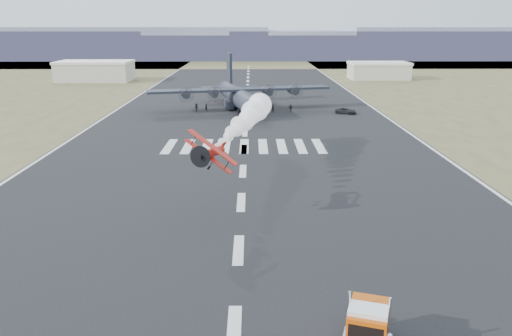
{
  "coord_description": "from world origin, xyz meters",
  "views": [
    {
      "loc": [
        1.14,
        -27.59,
        18.89
      ],
      "look_at": [
        1.63,
        23.66,
        4.0
      ],
      "focal_mm": 35.0,
      "sensor_mm": 36.0,
      "label": 1
    }
  ],
  "objects_px": {
    "aerobatic_biplane": "(211,153)",
    "crew_b": "(246,111)",
    "transport_aircraft": "(238,95)",
    "crew_g": "(273,108)",
    "crew_a": "(206,107)",
    "crew_d": "(238,112)",
    "support_vehicle": "(346,111)",
    "crew_c": "(197,108)",
    "crew_e": "(254,109)",
    "semi_truck": "(367,332)",
    "hangar_right": "(378,70)",
    "crew_f": "(291,108)",
    "crew_h": "(255,112)",
    "hangar_left": "(95,71)"
  },
  "relations": [
    {
      "from": "crew_c",
      "to": "crew_f",
      "type": "distance_m",
      "value": 20.9
    },
    {
      "from": "hangar_left",
      "to": "crew_b",
      "type": "distance_m",
      "value": 84.44
    },
    {
      "from": "crew_c",
      "to": "crew_g",
      "type": "xyz_separation_m",
      "value": [
        16.95,
        -1.13,
        -0.0
      ]
    },
    {
      "from": "crew_e",
      "to": "crew_a",
      "type": "bearing_deg",
      "value": 21.43
    },
    {
      "from": "crew_b",
      "to": "crew_g",
      "type": "relative_size",
      "value": 0.84
    },
    {
      "from": "crew_b",
      "to": "crew_f",
      "type": "height_order",
      "value": "crew_f"
    },
    {
      "from": "crew_b",
      "to": "crew_c",
      "type": "relative_size",
      "value": 0.83
    },
    {
      "from": "transport_aircraft",
      "to": "crew_c",
      "type": "xyz_separation_m",
      "value": [
        -9.22,
        -4.47,
        -2.14
      ]
    },
    {
      "from": "aerobatic_biplane",
      "to": "support_vehicle",
      "type": "relative_size",
      "value": 1.19
    },
    {
      "from": "crew_a",
      "to": "crew_e",
      "type": "distance_m",
      "value": 11.24
    },
    {
      "from": "crew_b",
      "to": "crew_f",
      "type": "xyz_separation_m",
      "value": [
        9.81,
        3.9,
        0.03
      ]
    },
    {
      "from": "crew_a",
      "to": "aerobatic_biplane",
      "type": "bearing_deg",
      "value": -126.42
    },
    {
      "from": "support_vehicle",
      "to": "crew_b",
      "type": "bearing_deg",
      "value": 121.01
    },
    {
      "from": "hangar_right",
      "to": "crew_e",
      "type": "xyz_separation_m",
      "value": [
        -44.32,
        -70.14,
        -2.07
      ]
    },
    {
      "from": "support_vehicle",
      "to": "crew_c",
      "type": "height_order",
      "value": "crew_c"
    },
    {
      "from": "crew_f",
      "to": "transport_aircraft",
      "type": "bearing_deg",
      "value": -57.06
    },
    {
      "from": "crew_c",
      "to": "crew_d",
      "type": "height_order",
      "value": "crew_c"
    },
    {
      "from": "hangar_right",
      "to": "aerobatic_biplane",
      "type": "xyz_separation_m",
      "value": [
        -48.85,
        -130.09,
        3.64
      ]
    },
    {
      "from": "support_vehicle",
      "to": "crew_e",
      "type": "distance_m",
      "value": 20.05
    },
    {
      "from": "support_vehicle",
      "to": "crew_d",
      "type": "bearing_deg",
      "value": 123.59
    },
    {
      "from": "aerobatic_biplane",
      "to": "crew_d",
      "type": "distance_m",
      "value": 57.84
    },
    {
      "from": "aerobatic_biplane",
      "to": "crew_b",
      "type": "relative_size",
      "value": 3.49
    },
    {
      "from": "semi_truck",
      "to": "crew_f",
      "type": "bearing_deg",
      "value": 106.77
    },
    {
      "from": "crew_g",
      "to": "crew_h",
      "type": "bearing_deg",
      "value": -125.76
    },
    {
      "from": "transport_aircraft",
      "to": "crew_e",
      "type": "xyz_separation_m",
      "value": [
        3.47,
        -7.08,
        -2.14
      ]
    },
    {
      "from": "aerobatic_biplane",
      "to": "crew_f",
      "type": "relative_size",
      "value": 3.35
    },
    {
      "from": "crew_g",
      "to": "crew_c",
      "type": "bearing_deg",
      "value": -173.38
    },
    {
      "from": "hangar_right",
      "to": "semi_truck",
      "type": "xyz_separation_m",
      "value": [
        -38.15,
        -152.44,
        -1.43
      ]
    },
    {
      "from": "crew_c",
      "to": "support_vehicle",
      "type": "bearing_deg",
      "value": -43.45
    },
    {
      "from": "crew_c",
      "to": "crew_e",
      "type": "distance_m",
      "value": 12.96
    },
    {
      "from": "crew_d",
      "to": "hangar_right",
      "type": "bearing_deg",
      "value": 101.08
    },
    {
      "from": "crew_a",
      "to": "crew_c",
      "type": "distance_m",
      "value": 2.33
    },
    {
      "from": "crew_c",
      "to": "hangar_right",
      "type": "bearing_deg",
      "value": 11.22
    },
    {
      "from": "crew_h",
      "to": "aerobatic_biplane",
      "type": "bearing_deg",
      "value": 96.39
    },
    {
      "from": "support_vehicle",
      "to": "crew_d",
      "type": "height_order",
      "value": "crew_d"
    },
    {
      "from": "support_vehicle",
      "to": "crew_c",
      "type": "relative_size",
      "value": 2.45
    },
    {
      "from": "transport_aircraft",
      "to": "crew_b",
      "type": "height_order",
      "value": "transport_aircraft"
    },
    {
      "from": "semi_truck",
      "to": "crew_d",
      "type": "xyz_separation_m",
      "value": [
        -9.49,
        79.88,
        -0.71
      ]
    },
    {
      "from": "crew_e",
      "to": "crew_g",
      "type": "distance_m",
      "value": 4.5
    },
    {
      "from": "aerobatic_biplane",
      "to": "crew_b",
      "type": "xyz_separation_m",
      "value": [
        2.92,
        58.68,
        -5.87
      ]
    },
    {
      "from": "semi_truck",
      "to": "support_vehicle",
      "type": "distance_m",
      "value": 83.3
    },
    {
      "from": "transport_aircraft",
      "to": "crew_g",
      "type": "distance_m",
      "value": 9.78
    },
    {
      "from": "hangar_left",
      "to": "crew_a",
      "type": "height_order",
      "value": "hangar_left"
    },
    {
      "from": "hangar_left",
      "to": "crew_e",
      "type": "xyz_separation_m",
      "value": [
        53.68,
        -65.14,
        -2.47
      ]
    },
    {
      "from": "crew_a",
      "to": "crew_d",
      "type": "relative_size",
      "value": 0.94
    },
    {
      "from": "crew_b",
      "to": "crew_g",
      "type": "height_order",
      "value": "crew_g"
    },
    {
      "from": "semi_truck",
      "to": "support_vehicle",
      "type": "bearing_deg",
      "value": 98.55
    },
    {
      "from": "aerobatic_biplane",
      "to": "crew_c",
      "type": "bearing_deg",
      "value": 108.06
    },
    {
      "from": "semi_truck",
      "to": "transport_aircraft",
      "type": "relative_size",
      "value": 0.18
    },
    {
      "from": "semi_truck",
      "to": "crew_e",
      "type": "distance_m",
      "value": 82.53
    }
  ]
}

